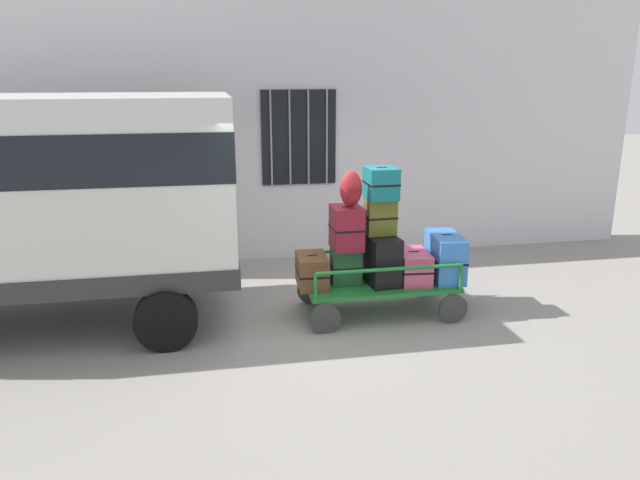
% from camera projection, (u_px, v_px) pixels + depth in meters
% --- Properties ---
extents(ground_plane, '(40.00, 40.00, 0.00)m').
position_uv_depth(ground_plane, '(322.00, 314.00, 7.78)').
color(ground_plane, gray).
extents(building_wall, '(12.00, 0.38, 5.00)m').
position_uv_depth(building_wall, '(290.00, 105.00, 9.67)').
color(building_wall, silver).
rests_on(building_wall, ground).
extents(van, '(4.63, 2.12, 2.76)m').
position_uv_depth(van, '(33.00, 189.00, 7.03)').
color(van, silver).
rests_on(van, ground).
extents(luggage_cart, '(1.99, 1.04, 0.42)m').
position_uv_depth(luggage_cart, '(379.00, 288.00, 7.76)').
color(luggage_cart, '#1E722D').
rests_on(luggage_cart, ground).
extents(cart_railing, '(1.88, 0.91, 0.33)m').
position_uv_depth(cart_railing, '(380.00, 262.00, 7.66)').
color(cart_railing, '#1E722D').
rests_on(cart_railing, luggage_cart).
extents(suitcase_left_bottom, '(0.40, 0.61, 0.41)m').
position_uv_depth(suitcase_left_bottom, '(312.00, 271.00, 7.54)').
color(suitcase_left_bottom, brown).
rests_on(suitcase_left_bottom, luggage_cart).
extents(suitcase_midleft_bottom, '(0.39, 0.31, 0.47)m').
position_uv_depth(suitcase_midleft_bottom, '(346.00, 266.00, 7.63)').
color(suitcase_midleft_bottom, '#194C28').
rests_on(suitcase_midleft_bottom, luggage_cart).
extents(suitcase_midleft_middle, '(0.38, 0.45, 0.55)m').
position_uv_depth(suitcase_midleft_middle, '(347.00, 228.00, 7.48)').
color(suitcase_midleft_middle, maroon).
rests_on(suitcase_midleft_middle, suitcase_midleft_bottom).
extents(suitcase_center_bottom, '(0.43, 0.75, 0.62)m').
position_uv_depth(suitcase_center_bottom, '(379.00, 258.00, 7.69)').
color(suitcase_center_bottom, black).
rests_on(suitcase_center_bottom, luggage_cart).
extents(suitcase_center_middle, '(0.39, 0.28, 0.46)m').
position_uv_depth(suitcase_center_middle, '(380.00, 217.00, 7.54)').
color(suitcase_center_middle, '#4C5119').
rests_on(suitcase_center_middle, suitcase_center_bottom).
extents(suitcase_center_top, '(0.38, 0.41, 0.39)m').
position_uv_depth(suitcase_center_top, '(381.00, 183.00, 7.43)').
color(suitcase_center_top, '#0F5960').
rests_on(suitcase_center_top, suitcase_center_middle).
extents(suitcase_midright_bottom, '(0.44, 0.67, 0.39)m').
position_uv_depth(suitcase_midright_bottom, '(413.00, 266.00, 7.74)').
color(suitcase_midright_bottom, '#CC4C72').
rests_on(suitcase_midright_bottom, luggage_cart).
extents(suitcase_right_bottom, '(0.45, 0.80, 0.59)m').
position_uv_depth(suitcase_right_bottom, '(445.00, 257.00, 7.81)').
color(suitcase_right_bottom, '#3372C6').
rests_on(suitcase_right_bottom, luggage_cart).
extents(backpack, '(0.27, 0.22, 0.44)m').
position_uv_depth(backpack, '(351.00, 189.00, 7.29)').
color(backpack, maroon).
rests_on(backpack, suitcase_midleft_middle).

